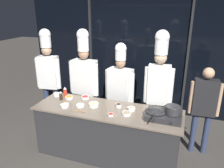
{
  "coord_description": "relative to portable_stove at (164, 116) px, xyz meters",
  "views": [
    {
      "loc": [
        1.13,
        -3.0,
        2.48
      ],
      "look_at": [
        0.0,
        0.25,
        1.24
      ],
      "focal_mm": 35.0,
      "sensor_mm": 36.0,
      "label": 1
    }
  ],
  "objects": [
    {
      "name": "ground_plane",
      "position": [
        -0.91,
        0.01,
        -0.93
      ],
      "size": [
        24.0,
        24.0,
        0.0
      ],
      "primitive_type": "plane",
      "color": "#47423D"
    },
    {
      "name": "window_wall_back",
      "position": [
        -0.91,
        2.01,
        0.42
      ],
      "size": [
        5.43,
        0.09,
        2.7
      ],
      "color": "black",
      "rests_on": "ground_plane"
    },
    {
      "name": "demo_counter",
      "position": [
        -0.91,
        0.01,
        -0.49
      ],
      "size": [
        2.43,
        0.76,
        0.89
      ],
      "color": "#2D2D30",
      "rests_on": "ground_plane"
    },
    {
      "name": "portable_stove",
      "position": [
        0.0,
        0.0,
        0.0
      ],
      "size": [
        0.52,
        0.4,
        0.1
      ],
      "color": "#28282B",
      "rests_on": "demo_counter"
    },
    {
      "name": "frying_pan",
      "position": [
        -0.12,
        -0.0,
        0.07
      ],
      "size": [
        0.32,
        0.55,
        0.05
      ],
      "color": "#232326",
      "rests_on": "portable_stove"
    },
    {
      "name": "stock_pot",
      "position": [
        0.12,
        0.0,
        0.12
      ],
      "size": [
        0.24,
        0.22,
        0.12
      ],
      "color": "#333335",
      "rests_on": "portable_stove"
    },
    {
      "name": "squeeze_bottle_soy",
      "position": [
        -1.81,
        0.09,
        0.03
      ],
      "size": [
        0.06,
        0.06,
        0.17
      ],
      "color": "#332319",
      "rests_on": "demo_counter"
    },
    {
      "name": "squeeze_bottle_chili",
      "position": [
        -1.82,
        0.25,
        0.04
      ],
      "size": [
        0.06,
        0.06,
        0.19
      ],
      "color": "red",
      "rests_on": "demo_counter"
    },
    {
      "name": "prep_bowl_ginger",
      "position": [
        -1.15,
        0.03,
        -0.01
      ],
      "size": [
        0.17,
        0.17,
        0.06
      ],
      "color": "white",
      "rests_on": "demo_counter"
    },
    {
      "name": "prep_bowl_carrots",
      "position": [
        -1.71,
        0.18,
        -0.02
      ],
      "size": [
        0.14,
        0.14,
        0.05
      ],
      "color": "white",
      "rests_on": "demo_counter"
    },
    {
      "name": "prep_bowl_bean_sprouts",
      "position": [
        -1.36,
        -0.05,
        -0.02
      ],
      "size": [
        0.14,
        0.14,
        0.04
      ],
      "color": "white",
      "rests_on": "demo_counter"
    },
    {
      "name": "prep_bowl_mushrooms",
      "position": [
        -0.55,
        -0.08,
        -0.02
      ],
      "size": [
        0.14,
        0.14,
        0.04
      ],
      "color": "white",
      "rests_on": "demo_counter"
    },
    {
      "name": "prep_bowl_shrimp",
      "position": [
        -0.52,
        0.1,
        -0.02
      ],
      "size": [
        0.13,
        0.13,
        0.05
      ],
      "color": "white",
      "rests_on": "demo_counter"
    },
    {
      "name": "prep_bowl_chili_flakes",
      "position": [
        -0.77,
        -0.18,
        -0.03
      ],
      "size": [
        0.09,
        0.09,
        0.03
      ],
      "color": "white",
      "rests_on": "demo_counter"
    },
    {
      "name": "prep_bowl_bell_pepper",
      "position": [
        -1.43,
        0.28,
        -0.02
      ],
      "size": [
        0.14,
        0.14,
        0.05
      ],
      "color": "white",
      "rests_on": "demo_counter"
    },
    {
      "name": "prep_bowl_noodles",
      "position": [
        -1.6,
        -0.14,
        -0.02
      ],
      "size": [
        0.14,
        0.14,
        0.05
      ],
      "color": "white",
      "rests_on": "demo_counter"
    },
    {
      "name": "prep_bowl_garlic",
      "position": [
        -1.98,
        0.22,
        -0.02
      ],
      "size": [
        0.14,
        0.14,
        0.05
      ],
      "color": "white",
      "rests_on": "demo_counter"
    },
    {
      "name": "prep_bowl_soy_glaze",
      "position": [
        -0.75,
        0.14,
        -0.01
      ],
      "size": [
        0.1,
        0.1,
        0.06
      ],
      "color": "white",
      "rests_on": "demo_counter"
    },
    {
      "name": "serving_spoon_slotted",
      "position": [
        -1.26,
        -0.21,
        -0.04
      ],
      "size": [
        0.22,
        0.07,
        0.02
      ],
      "color": "olive",
      "rests_on": "demo_counter"
    },
    {
      "name": "chef_head",
      "position": [
        -2.44,
        0.66,
        0.29
      ],
      "size": [
        0.52,
        0.26,
        2.06
      ],
      "rotation": [
        0.0,
        0.0,
        3.28
      ],
      "color": "#2D3856",
      "rests_on": "ground_plane"
    },
    {
      "name": "chef_sous",
      "position": [
        -1.61,
        0.65,
        0.25
      ],
      "size": [
        0.62,
        0.28,
        2.08
      ],
      "rotation": [
        0.0,
        0.0,
        3.07
      ],
      "color": "#4C4C51",
      "rests_on": "ground_plane"
    },
    {
      "name": "chef_line",
      "position": [
        -0.89,
        0.69,
        0.13
      ],
      "size": [
        0.58,
        0.31,
        1.86
      ],
      "rotation": [
        0.0,
        0.0,
        2.97
      ],
      "color": "#2D3856",
      "rests_on": "ground_plane"
    },
    {
      "name": "chef_pastry",
      "position": [
        -0.17,
        0.58,
        0.36
      ],
      "size": [
        0.49,
        0.23,
        2.12
      ],
      "rotation": [
        0.0,
        0.0,
        3.24
      ],
      "color": "#4C4C51",
      "rests_on": "ground_plane"
    },
    {
      "name": "person_guest",
      "position": [
        0.58,
        0.62,
        0.02
      ],
      "size": [
        0.49,
        0.22,
        1.56
      ],
      "rotation": [
        0.0,
        0.0,
        3.21
      ],
      "color": "#2D3856",
      "rests_on": "ground_plane"
    }
  ]
}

